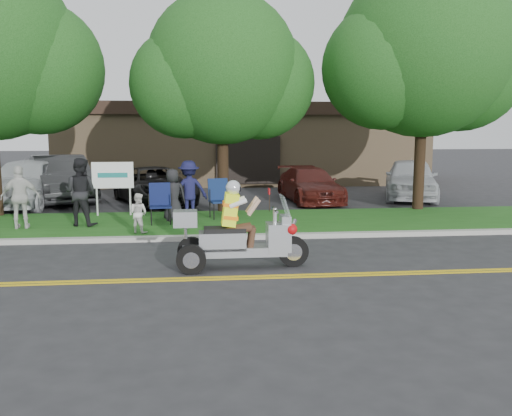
{
  "coord_description": "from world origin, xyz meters",
  "views": [
    {
      "loc": [
        -0.25,
        -10.29,
        2.77
      ],
      "look_at": [
        1.03,
        2.0,
        0.95
      ],
      "focal_mm": 38.0,
      "sensor_mm": 36.0,
      "label": 1
    }
  ],
  "objects": [
    {
      "name": "parked_car_mid",
      "position": [
        -1.91,
        9.86,
        0.68
      ],
      "size": [
        3.76,
        5.34,
        1.35
      ],
      "primitive_type": "imported",
      "rotation": [
        0.0,
        0.0,
        0.35
      ],
      "color": "black",
      "rests_on": "ground"
    },
    {
      "name": "ground",
      "position": [
        0.0,
        0.0,
        0.0
      ],
      "size": [
        120.0,
        120.0,
        0.0
      ],
      "primitive_type": "plane",
      "color": "#28282B",
      "rests_on": "ground"
    },
    {
      "name": "spectator_adult_right",
      "position": [
        -5.02,
        4.6,
        0.95
      ],
      "size": [
        1.04,
        0.54,
        1.69
      ],
      "primitive_type": "imported",
      "rotation": [
        0.0,
        0.0,
        3.28
      ],
      "color": "silver",
      "rests_on": "grass_verge"
    },
    {
      "name": "commercial_building",
      "position": [
        2.0,
        18.98,
        2.01
      ],
      "size": [
        18.0,
        8.2,
        4.0
      ],
      "color": "#9E7F5B",
      "rests_on": "ground"
    },
    {
      "name": "curb",
      "position": [
        0.0,
        3.05,
        0.06
      ],
      "size": [
        60.0,
        0.25,
        0.12
      ],
      "primitive_type": "cube",
      "color": "#A8A89E",
      "rests_on": "ground"
    },
    {
      "name": "child_right",
      "position": [
        -1.83,
        3.64,
        0.62
      ],
      "size": [
        0.62,
        0.58,
        1.03
      ],
      "primitive_type": "imported",
      "rotation": [
        0.0,
        0.0,
        2.64
      ],
      "color": "silver",
      "rests_on": "grass_verge"
    },
    {
      "name": "parked_car_far_right",
      "position": [
        8.0,
        10.18,
        0.81
      ],
      "size": [
        3.36,
        5.11,
        1.62
      ],
      "primitive_type": "imported",
      "rotation": [
        0.0,
        0.0,
        -0.33
      ],
      "color": "#B8BABF",
      "rests_on": "ground"
    },
    {
      "name": "lawn_chair_b",
      "position": [
        0.32,
        5.88,
        0.76
      ],
      "size": [
        0.74,
        0.76,
        1.17
      ],
      "rotation": [
        0.0,
        0.0,
        0.23
      ],
      "color": "black",
      "rests_on": "grass_verge"
    },
    {
      "name": "tree_mid",
      "position": [
        0.55,
        7.23,
        4.43
      ],
      "size": [
        5.88,
        4.8,
        7.05
      ],
      "color": "#332114",
      "rests_on": "ground"
    },
    {
      "name": "spectator_chair_b",
      "position": [
        -1.04,
        5.46,
        0.86
      ],
      "size": [
        0.82,
        0.61,
        1.51
      ],
      "primitive_type": "imported",
      "rotation": [
        0.0,
        0.0,
        3.33
      ],
      "color": "black",
      "rests_on": "grass_verge"
    },
    {
      "name": "tree_right",
      "position": [
        7.06,
        7.03,
        5.03
      ],
      "size": [
        6.86,
        5.6,
        8.07
      ],
      "color": "#332114",
      "rests_on": "ground"
    },
    {
      "name": "business_sign",
      "position": [
        -2.9,
        6.6,
        1.26
      ],
      "size": [
        1.25,
        0.06,
        1.75
      ],
      "color": "silver",
      "rests_on": "ground"
    },
    {
      "name": "trike_scooter",
      "position": [
        0.44,
        0.24,
        0.62
      ],
      "size": [
        2.69,
        0.89,
        1.76
      ],
      "rotation": [
        0.0,
        0.0,
        0.01
      ],
      "color": "black",
      "rests_on": "ground"
    },
    {
      "name": "spectator_adult_mid",
      "position": [
        -3.51,
        4.88,
        1.04
      ],
      "size": [
        1.07,
        0.94,
        1.86
      ],
      "primitive_type": "imported",
      "rotation": [
        0.0,
        0.0,
        2.85
      ],
      "color": "black",
      "rests_on": "grass_verge"
    },
    {
      "name": "lawn_chair_a",
      "position": [
        -1.37,
        5.06,
        0.74
      ],
      "size": [
        0.66,
        0.68,
        1.13
      ],
      "rotation": [
        0.0,
        0.0,
        0.11
      ],
      "color": "black",
      "rests_on": "grass_verge"
    },
    {
      "name": "centerline_far",
      "position": [
        0.0,
        -0.42,
        0.01
      ],
      "size": [
        60.0,
        0.1,
        0.01
      ],
      "primitive_type": "cube",
      "color": "gold",
      "rests_on": "ground"
    },
    {
      "name": "parked_car_right",
      "position": [
        3.9,
        9.84,
        0.64
      ],
      "size": [
        2.16,
        4.56,
        1.29
      ],
      "primitive_type": "imported",
      "rotation": [
        0.0,
        0.0,
        0.08
      ],
      "color": "#4A1611",
      "rests_on": "ground"
    },
    {
      "name": "grass_verge",
      "position": [
        0.0,
        5.2,
        0.06
      ],
      "size": [
        60.0,
        4.0,
        0.1
      ],
      "primitive_type": "cube",
      "color": "#1D5416",
      "rests_on": "ground"
    },
    {
      "name": "spectator_chair_a",
      "position": [
        -0.58,
        5.78,
        0.97
      ],
      "size": [
        1.24,
        0.9,
        1.72
      ],
      "primitive_type": "imported",
      "rotation": [
        0.0,
        0.0,
        3.4
      ],
      "color": "#171740",
      "rests_on": "grass_verge"
    },
    {
      "name": "parked_car_left",
      "position": [
        -5.5,
        10.81,
        0.88
      ],
      "size": [
        3.75,
        5.62,
        1.75
      ],
      "primitive_type": "imported",
      "rotation": [
        0.0,
        0.0,
        0.39
      ],
      "color": "#272729",
      "rests_on": "ground"
    },
    {
      "name": "parked_car_far_left",
      "position": [
        -6.4,
        9.77,
        0.88
      ],
      "size": [
        2.34,
        5.24,
        1.75
      ],
      "primitive_type": "imported",
      "rotation": [
        0.0,
        0.0,
        -0.05
      ],
      "color": "silver",
      "rests_on": "ground"
    },
    {
      "name": "centerline_near",
      "position": [
        0.0,
        -0.58,
        0.01
      ],
      "size": [
        60.0,
        0.1,
        0.01
      ],
      "primitive_type": "cube",
      "color": "gold",
      "rests_on": "ground"
    }
  ]
}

